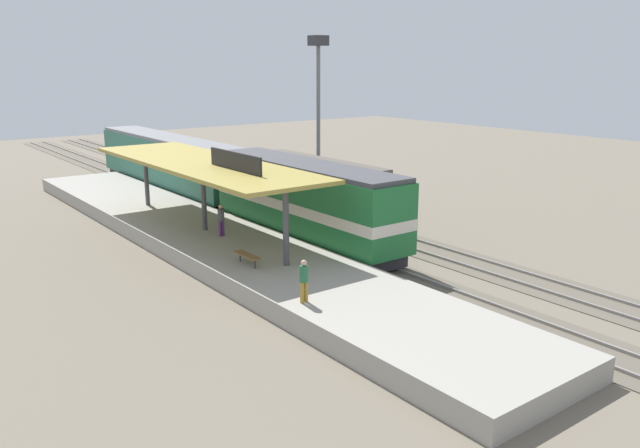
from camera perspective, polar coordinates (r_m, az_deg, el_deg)
ground_plane at (r=39.44m, az=-1.58°, el=-0.30°), size 120.00×120.00×0.00m
track_near at (r=38.35m, az=-4.02°, el=-0.70°), size 3.20×110.00×0.16m
track_far at (r=40.95m, az=1.38°, el=0.29°), size 3.20×110.00×0.16m
platform at (r=36.03m, az=-10.16°, el=-1.19°), size 6.00×44.00×0.90m
station_canopy at (r=35.10m, az=-10.38°, el=5.22°), size 5.20×18.00×4.70m
platform_bench at (r=29.31m, az=-6.50°, el=-2.82°), size 0.44×1.70×0.50m
locomotive at (r=35.32m, az=-1.34°, el=2.00°), size 2.93×14.43×4.44m
passenger_carriage_single at (r=50.81m, az=-13.35°, el=5.27°), size 2.90×20.00×4.24m
freight_car at (r=42.16m, az=-0.39°, el=3.40°), size 2.80×12.00×3.54m
light_mast at (r=46.52m, az=-0.15°, el=12.39°), size 1.10×1.10×11.70m
person_waiting at (r=24.52m, az=-1.44°, el=-4.91°), size 0.34×0.34×1.71m
person_walking at (r=34.23m, az=-8.80°, el=0.48°), size 0.34×0.34×1.71m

